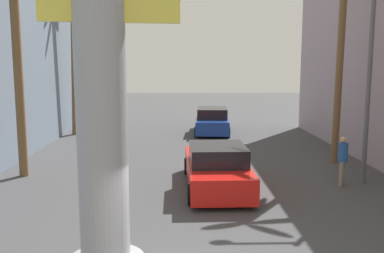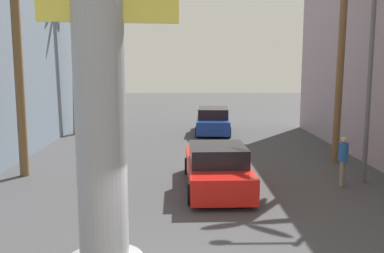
% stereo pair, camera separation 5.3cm
% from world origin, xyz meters
% --- Properties ---
extents(ground_plane, '(91.37, 91.37, 0.00)m').
position_xyz_m(ground_plane, '(0.00, 10.00, 0.00)').
color(ground_plane, '#424244').
extents(neon_sign_pole, '(2.68, 1.44, 10.04)m').
position_xyz_m(neon_sign_pole, '(-1.72, 0.65, 4.26)').
color(neon_sign_pole, '#9E9EA3').
rests_on(neon_sign_pole, ground).
extents(street_lamp, '(2.27, 0.28, 7.06)m').
position_xyz_m(street_lamp, '(5.92, 8.03, 4.25)').
color(street_lamp, '#59595E').
rests_on(street_lamp, ground).
extents(car_lead, '(2.20, 5.23, 1.56)m').
position_xyz_m(car_lead, '(0.88, 7.46, 0.70)').
color(car_lead, black).
rests_on(car_lead, ground).
extents(car_far, '(2.32, 4.86, 1.56)m').
position_xyz_m(car_far, '(1.58, 19.33, 0.74)').
color(car_far, black).
rests_on(car_far, ground).
extents(palm_tree_mid_left, '(2.54, 2.46, 8.62)m').
position_xyz_m(palm_tree_mid_left, '(-6.36, 9.27, 5.28)').
color(palm_tree_mid_left, brown).
rests_on(palm_tree_mid_left, ground).
extents(palm_tree_far_left, '(2.89, 2.82, 9.20)m').
position_xyz_m(palm_tree_far_left, '(-6.63, 18.96, 5.48)').
color(palm_tree_far_left, brown).
rests_on(palm_tree_far_left, ground).
extents(palm_tree_mid_right, '(3.37, 3.36, 9.33)m').
position_xyz_m(palm_tree_mid_right, '(6.38, 11.14, 5.97)').
color(palm_tree_mid_right, brown).
rests_on(palm_tree_mid_right, ground).
extents(pedestrian_mid_right, '(0.47, 0.47, 1.75)m').
position_xyz_m(pedestrian_mid_right, '(5.32, 7.66, 1.03)').
color(pedestrian_mid_right, gray).
rests_on(pedestrian_mid_right, ground).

